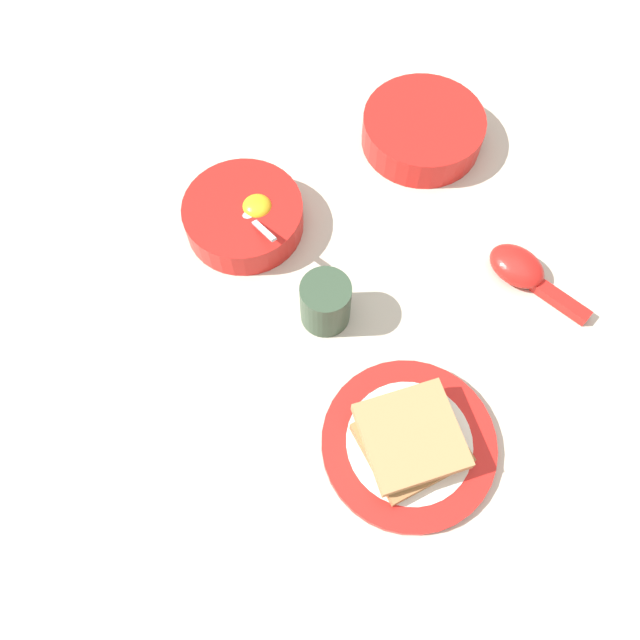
{
  "coord_description": "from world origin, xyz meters",
  "views": [
    {
      "loc": [
        0.21,
        0.32,
        0.69
      ],
      "look_at": [
        0.13,
        0.01,
        0.02
      ],
      "focal_mm": 35.0,
      "sensor_mm": 36.0,
      "label": 1
    }
  ],
  "objects_px": {
    "toast_plate": "(409,443)",
    "drinking_cup": "(325,300)",
    "soup_spoon": "(522,270)",
    "toast_sandwich": "(411,440)",
    "congee_bowl": "(423,129)",
    "egg_bowl": "(244,216)"
  },
  "relations": [
    {
      "from": "toast_plate",
      "to": "drinking_cup",
      "type": "relative_size",
      "value": 2.81
    },
    {
      "from": "toast_plate",
      "to": "soup_spoon",
      "type": "relative_size",
      "value": 1.41
    },
    {
      "from": "toast_sandwich",
      "to": "congee_bowl",
      "type": "relative_size",
      "value": 0.71
    },
    {
      "from": "toast_plate",
      "to": "toast_sandwich",
      "type": "height_order",
      "value": "toast_sandwich"
    },
    {
      "from": "egg_bowl",
      "to": "toast_sandwich",
      "type": "xyz_separation_m",
      "value": [
        -0.11,
        0.34,
        0.01
      ]
    },
    {
      "from": "toast_plate",
      "to": "toast_sandwich",
      "type": "distance_m",
      "value": 0.02
    },
    {
      "from": "toast_sandwich",
      "to": "congee_bowl",
      "type": "bearing_deg",
      "value": -111.24
    },
    {
      "from": "toast_plate",
      "to": "toast_sandwich",
      "type": "relative_size",
      "value": 1.64
    },
    {
      "from": "toast_sandwich",
      "to": "congee_bowl",
      "type": "xyz_separation_m",
      "value": [
        -0.16,
        -0.41,
        -0.0
      ]
    },
    {
      "from": "egg_bowl",
      "to": "toast_sandwich",
      "type": "height_order",
      "value": "egg_bowl"
    },
    {
      "from": "soup_spoon",
      "to": "congee_bowl",
      "type": "relative_size",
      "value": 0.82
    },
    {
      "from": "toast_plate",
      "to": "congee_bowl",
      "type": "relative_size",
      "value": 1.16
    },
    {
      "from": "toast_sandwich",
      "to": "drinking_cup",
      "type": "height_order",
      "value": "drinking_cup"
    },
    {
      "from": "soup_spoon",
      "to": "drinking_cup",
      "type": "xyz_separation_m",
      "value": [
        0.25,
        -0.01,
        0.02
      ]
    },
    {
      "from": "congee_bowl",
      "to": "soup_spoon",
      "type": "bearing_deg",
      "value": 101.11
    },
    {
      "from": "toast_sandwich",
      "to": "drinking_cup",
      "type": "bearing_deg",
      "value": -76.26
    },
    {
      "from": "egg_bowl",
      "to": "toast_plate",
      "type": "bearing_deg",
      "value": 108.39
    },
    {
      "from": "egg_bowl",
      "to": "congee_bowl",
      "type": "distance_m",
      "value": 0.28
    },
    {
      "from": "toast_plate",
      "to": "soup_spoon",
      "type": "bearing_deg",
      "value": -140.96
    },
    {
      "from": "toast_plate",
      "to": "drinking_cup",
      "type": "xyz_separation_m",
      "value": [
        0.05,
        -0.18,
        0.03
      ]
    },
    {
      "from": "toast_plate",
      "to": "drinking_cup",
      "type": "distance_m",
      "value": 0.19
    },
    {
      "from": "egg_bowl",
      "to": "toast_plate",
      "type": "distance_m",
      "value": 0.35
    }
  ]
}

